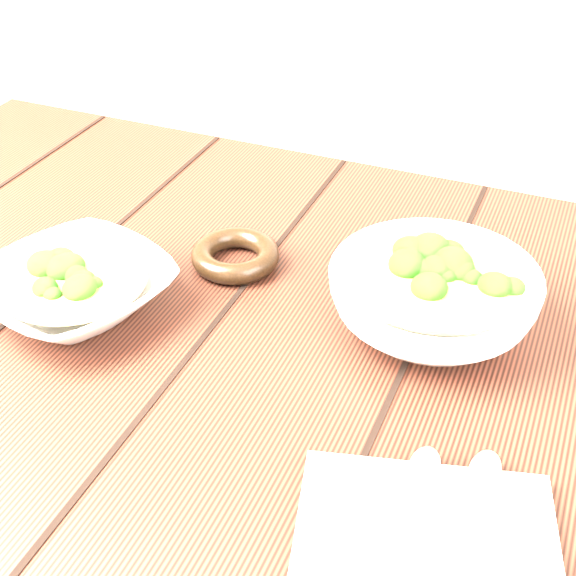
{
  "coord_description": "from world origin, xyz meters",
  "views": [
    {
      "loc": [
        0.3,
        -0.58,
        1.26
      ],
      "look_at": [
        0.05,
        0.02,
        0.8
      ],
      "focal_mm": 50.0,
      "sensor_mm": 36.0,
      "label": 1
    }
  ],
  "objects_px": {
    "trivet": "(235,255)",
    "napkin": "(426,549)",
    "soup_bowl_back": "(433,297)",
    "soup_bowl_front": "(75,288)",
    "table": "(239,408)"
  },
  "relations": [
    {
      "from": "soup_bowl_back",
      "to": "trivet",
      "type": "xyz_separation_m",
      "value": [
        -0.23,
        0.03,
        -0.02
      ]
    },
    {
      "from": "table",
      "to": "soup_bowl_back",
      "type": "distance_m",
      "value": 0.25
    },
    {
      "from": "table",
      "to": "soup_bowl_back",
      "type": "height_order",
      "value": "soup_bowl_back"
    },
    {
      "from": "trivet",
      "to": "napkin",
      "type": "height_order",
      "value": "trivet"
    },
    {
      "from": "trivet",
      "to": "napkin",
      "type": "bearing_deg",
      "value": -44.66
    },
    {
      "from": "table",
      "to": "soup_bowl_front",
      "type": "bearing_deg",
      "value": -167.07
    },
    {
      "from": "trivet",
      "to": "soup_bowl_front",
      "type": "bearing_deg",
      "value": -130.5
    },
    {
      "from": "table",
      "to": "napkin",
      "type": "xyz_separation_m",
      "value": [
        0.25,
        -0.2,
        0.13
      ]
    },
    {
      "from": "soup_bowl_back",
      "to": "soup_bowl_front",
      "type": "bearing_deg",
      "value": -162.09
    },
    {
      "from": "table",
      "to": "soup_bowl_back",
      "type": "bearing_deg",
      "value": 22.14
    },
    {
      "from": "table",
      "to": "trivet",
      "type": "height_order",
      "value": "trivet"
    },
    {
      "from": "table",
      "to": "napkin",
      "type": "distance_m",
      "value": 0.34
    },
    {
      "from": "soup_bowl_back",
      "to": "napkin",
      "type": "height_order",
      "value": "soup_bowl_back"
    },
    {
      "from": "napkin",
      "to": "table",
      "type": "bearing_deg",
      "value": 127.51
    },
    {
      "from": "table",
      "to": "soup_bowl_back",
      "type": "xyz_separation_m",
      "value": [
        0.19,
        0.08,
        0.16
      ]
    }
  ]
}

